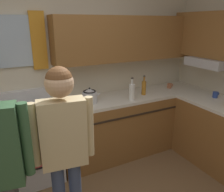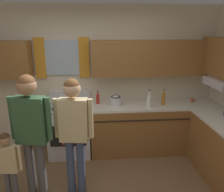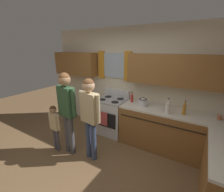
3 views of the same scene
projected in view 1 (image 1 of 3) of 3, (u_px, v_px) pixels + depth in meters
name	position (u px, v px, depth m)	size (l,w,h in m)	color
back_wall_unit	(52.00, 60.00, 2.91)	(4.60, 0.42, 2.60)	beige
kitchen_counter_run	(163.00, 127.00, 3.31)	(2.30, 1.88, 0.90)	brown
stove_oven	(29.00, 145.00, 2.80)	(0.72, 0.67, 1.10)	silver
bottle_sauce_red	(64.00, 97.00, 2.93)	(0.06, 0.06, 0.25)	red
bottle_oil_amber	(144.00, 87.00, 3.29)	(0.06, 0.06, 0.29)	#B27223
bottle_milk_white	(132.00, 91.00, 3.06)	(0.08, 0.08, 0.31)	white
mug_cobalt_blue	(215.00, 95.00, 3.18)	(0.11, 0.07, 0.08)	#2D479E
cup_terracotta	(170.00, 86.00, 3.64)	(0.11, 0.07, 0.08)	#B76642
stovetop_kettle	(90.00, 96.00, 2.97)	(0.27, 0.20, 0.21)	silver
adult_in_plaid	(64.00, 140.00, 1.81)	(0.50, 0.22, 1.62)	#38476B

